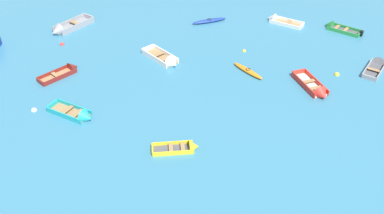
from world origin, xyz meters
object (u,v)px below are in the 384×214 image
at_px(rowboat_white_back_row_center, 167,61).
at_px(rowboat_maroon_cluster_inner, 67,71).
at_px(rowboat_white_far_left, 277,20).
at_px(rowboat_grey_near_camera, 377,65).
at_px(rowboat_red_far_back, 317,90).
at_px(kayak_deep_blue_back_row_left, 209,21).
at_px(rowboat_turquoise_foreground_center, 79,115).
at_px(mooring_buoy_far_field, 244,51).
at_px(rowboat_grey_outer_left, 65,29).
at_px(mooring_buoy_near_foreground, 34,110).
at_px(mooring_buoy_trailing, 337,75).
at_px(rowboat_green_back_row_right, 335,27).
at_px(rowboat_yellow_cluster_outer, 185,148).
at_px(kayak_orange_outer_right, 248,71).
at_px(mooring_buoy_central, 62,45).

relative_size(rowboat_white_back_row_center, rowboat_maroon_cluster_inner, 1.20).
height_order(rowboat_white_back_row_center, rowboat_white_far_left, rowboat_white_back_row_center).
xyz_separation_m(rowboat_white_back_row_center, rowboat_grey_near_camera, (16.84, -2.29, -0.05)).
bearing_deg(rowboat_maroon_cluster_inner, rowboat_red_far_back, -13.94).
distance_m(kayak_deep_blue_back_row_left, rowboat_turquoise_foreground_center, 17.54).
height_order(kayak_deep_blue_back_row_left, mooring_buoy_far_field, kayak_deep_blue_back_row_left).
distance_m(rowboat_grey_outer_left, mooring_buoy_far_field, 16.81).
bearing_deg(mooring_buoy_near_foreground, mooring_buoy_trailing, 5.84).
relative_size(rowboat_white_back_row_center, mooring_buoy_trailing, 9.12).
bearing_deg(kayak_deep_blue_back_row_left, rowboat_green_back_row_right, -12.83).
xyz_separation_m(rowboat_white_back_row_center, rowboat_green_back_row_right, (16.10, 4.64, -0.05)).
distance_m(rowboat_white_far_left, rowboat_turquoise_foreground_center, 21.85).
bearing_deg(rowboat_grey_near_camera, rowboat_yellow_cluster_outer, -153.40).
bearing_deg(rowboat_green_back_row_right, rowboat_red_far_back, -118.44).
bearing_deg(mooring_buoy_trailing, rowboat_red_far_back, -138.53).
distance_m(rowboat_white_far_left, rowboat_grey_near_camera, 10.73).
xyz_separation_m(rowboat_red_far_back, rowboat_yellow_cluster_outer, (-10.14, -5.12, -0.05)).
bearing_deg(kayak_deep_blue_back_row_left, mooring_buoy_far_field, -69.81).
height_order(rowboat_white_back_row_center, mooring_buoy_trailing, rowboat_white_back_row_center).
bearing_deg(kayak_orange_outer_right, rowboat_white_back_row_center, 161.56).
bearing_deg(rowboat_white_back_row_center, mooring_buoy_trailing, -13.57).
bearing_deg(rowboat_green_back_row_right, rowboat_white_back_row_center, -163.93).
height_order(rowboat_white_back_row_center, rowboat_red_far_back, rowboat_white_back_row_center).
bearing_deg(rowboat_red_far_back, mooring_buoy_far_field, 121.20).
relative_size(rowboat_white_far_left, mooring_buoy_trailing, 8.42).
distance_m(mooring_buoy_near_foreground, mooring_buoy_central, 9.56).
xyz_separation_m(kayak_deep_blue_back_row_left, rowboat_white_far_left, (6.57, -0.55, -0.00)).
xyz_separation_m(rowboat_turquoise_foreground_center, mooring_buoy_far_field, (12.94, 7.87, -0.18)).
height_order(mooring_buoy_trailing, mooring_buoy_far_field, mooring_buoy_trailing).
bearing_deg(rowboat_yellow_cluster_outer, rowboat_green_back_row_right, 44.15).
height_order(rowboat_yellow_cluster_outer, mooring_buoy_near_foreground, rowboat_yellow_cluster_outer).
height_order(rowboat_red_far_back, mooring_buoy_central, rowboat_red_far_back).
xyz_separation_m(rowboat_red_far_back, mooring_buoy_far_field, (-4.01, 6.62, -0.19)).
relative_size(rowboat_green_back_row_right, rowboat_turquoise_foreground_center, 0.93).
bearing_deg(mooring_buoy_trailing, kayak_deep_blue_back_row_left, 129.64).
bearing_deg(mooring_buoy_central, rowboat_grey_outer_left, 92.72).
bearing_deg(mooring_buoy_trailing, rowboat_white_far_left, 101.90).
xyz_separation_m(rowboat_maroon_cluster_inner, rowboat_grey_near_camera, (24.79, -1.59, -0.00)).
relative_size(rowboat_maroon_cluster_inner, rowboat_white_far_left, 0.90).
distance_m(rowboat_white_back_row_center, rowboat_red_far_back, 11.95).
bearing_deg(rowboat_white_far_left, rowboat_red_far_back, -91.70).
relative_size(kayak_deep_blue_back_row_left, mooring_buoy_far_field, 10.60).
relative_size(rowboat_white_back_row_center, rowboat_red_far_back, 0.98).
xyz_separation_m(rowboat_green_back_row_right, mooring_buoy_near_foreground, (-25.60, -10.13, -0.16)).
bearing_deg(mooring_buoy_far_field, rowboat_grey_near_camera, -19.40).
bearing_deg(mooring_buoy_trailing, kayak_orange_outer_right, 171.07).
distance_m(kayak_deep_blue_back_row_left, mooring_buoy_near_foreground, 18.93).
height_order(rowboat_grey_outer_left, mooring_buoy_trailing, rowboat_grey_outer_left).
height_order(rowboat_grey_outer_left, rowboat_maroon_cluster_inner, rowboat_grey_outer_left).
bearing_deg(rowboat_white_back_row_center, rowboat_grey_outer_left, 143.78).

